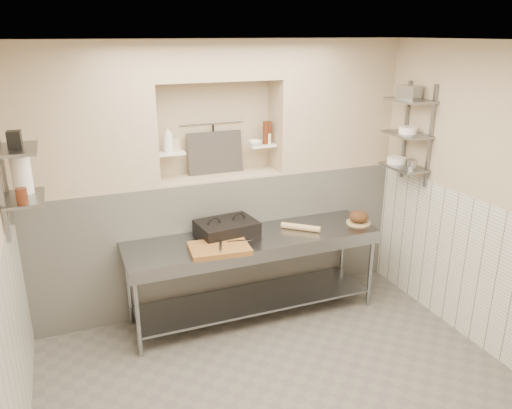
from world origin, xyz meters
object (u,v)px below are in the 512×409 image
prep_table (254,260)px  cutting_board (219,248)px  rolling_pin (301,227)px  bowl_alcove (255,143)px  bread_loaf (359,216)px  jug_left (22,175)px  mixing_bowl (249,227)px  bottle_soap (168,139)px  panini_press (227,229)px

prep_table → cutting_board: cutting_board is taller
rolling_pin → bowl_alcove: size_ratio=2.80×
bread_loaf → cutting_board: bearing=-175.3°
prep_table → bowl_alcove: bearing=67.4°
jug_left → mixing_bowl: bearing=6.5°
rolling_pin → prep_table: bearing=179.5°
cutting_board → jug_left: bearing=173.9°
mixing_bowl → bottle_soap: bearing=153.6°
panini_press → bowl_alcove: 1.00m
bread_loaf → mixing_bowl: bearing=166.7°
cutting_board → bottle_soap: bottle_soap is taller
prep_table → mixing_bowl: bearing=81.7°
prep_table → rolling_pin: rolling_pin is taller
panini_press → mixing_bowl: size_ratio=2.76×
rolling_pin → jug_left: (-2.54, -0.02, 0.83)m
prep_table → bread_loaf: bread_loaf is taller
bread_loaf → jug_left: size_ratio=0.68×
cutting_board → bread_loaf: bearing=4.7°
mixing_bowl → bread_loaf: bearing=-13.3°
bread_loaf → bottle_soap: bottle_soap is taller
bowl_alcove → jug_left: bearing=-165.5°
prep_table → bottle_soap: 1.51m
cutting_board → bottle_soap: size_ratio=2.10×
bottle_soap → bowl_alcove: 0.94m
mixing_bowl → bowl_alcove: bowl_alcove is taller
cutting_board → bread_loaf: (1.62, 0.13, 0.05)m
panini_press → rolling_pin: panini_press is taller
prep_table → cutting_board: 0.55m
bowl_alcove → prep_table: bearing=-112.6°
jug_left → bread_loaf: bearing=-0.7°
prep_table → mixing_bowl: mixing_bowl is taller
prep_table → jug_left: jug_left is taller
bottle_soap → rolling_pin: bearing=-25.5°
rolling_pin → bread_loaf: 0.67m
rolling_pin → bottle_soap: bottle_soap is taller
bottle_soap → jug_left: bottle_soap is taller
bread_loaf → bowl_alcove: bowl_alcove is taller
mixing_bowl → bread_loaf: (1.16, -0.27, 0.05)m
prep_table → panini_press: bearing=153.0°
prep_table → panini_press: size_ratio=4.19×
bottle_soap → jug_left: bearing=-155.7°
rolling_pin → bread_loaf: bearing=-4.6°
mixing_bowl → jug_left: (-2.05, -0.24, 0.84)m
bowl_alcove → jug_left: size_ratio=0.48×
panini_press → bowl_alcove: (0.48, 0.43, 0.76)m
bowl_alcove → bread_loaf: bearing=-33.0°
panini_press → bread_loaf: 1.45m
panini_press → bowl_alcove: size_ratio=4.18×
bowl_alcove → bottle_soap: bearing=179.1°
prep_table → rolling_pin: bearing=-0.5°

